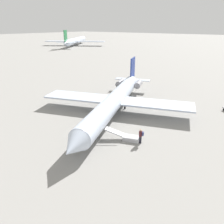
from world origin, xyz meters
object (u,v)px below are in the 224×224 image
Objects in this scene: airplane_taxiing_distant at (76,41)px; boarding_stairs at (128,137)px; airplane_main at (116,99)px; passenger at (141,135)px.

airplane_taxiing_distant is 125.79m from boarding_stairs.
airplane_main is at bearing -162.58° from airplane_taxiing_distant.
boarding_stairs is 2.36× the size of passenger.
boarding_stairs is 1.72m from passenger.
airplane_taxiing_distant reaches higher than passenger.
passenger is (6.05, 8.01, -0.94)m from airplane_main.
airplane_main is 7.05× the size of boarding_stairs.
passenger reaches higher than boarding_stairs.
airplane_taxiing_distant reaches higher than boarding_stairs.
airplane_taxiing_distant is at bearing -151.47° from airplane_main.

